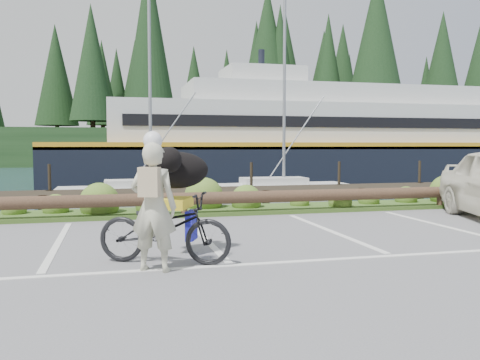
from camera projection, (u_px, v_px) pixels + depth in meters
name	position (u px, v px, depth m)	size (l,w,h in m)	color
ground	(225.00, 260.00, 7.70)	(72.00, 72.00, 0.00)	#5E5D60
harbor_backdrop	(126.00, 155.00, 83.73)	(170.00, 160.00, 30.00)	#1B3542
vegetation_strip	(180.00, 212.00, 12.82)	(34.00, 1.60, 0.10)	#3D5B21
log_rail	(184.00, 217.00, 12.15)	(32.00, 0.30, 0.60)	#443021
bicycle	(164.00, 228.00, 7.42)	(0.70, 2.00, 1.05)	black
cyclist	(153.00, 207.00, 6.94)	(0.65, 0.43, 1.78)	#BBBB9F
dog	(177.00, 170.00, 7.99)	(1.01, 0.49, 0.58)	black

